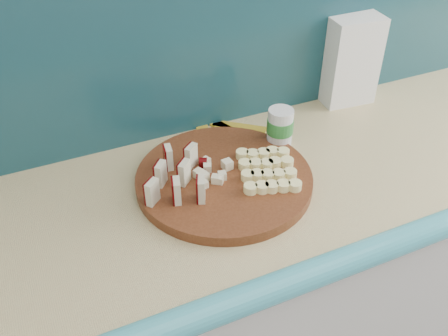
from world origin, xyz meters
TOP-DOWN VIEW (x-y plane):
  - kitchen_counter at (0.10, 1.50)m, footprint 2.20×0.63m
  - backsplash at (0.10, 1.79)m, footprint 2.20×0.02m
  - cutting_board at (-0.28, 1.53)m, footprint 0.53×0.53m
  - apple_wedges at (-0.40, 1.53)m, footprint 0.16×0.18m
  - apple_chunks at (-0.31, 1.53)m, footprint 0.06×0.07m
  - banana_slices at (-0.19, 1.49)m, footprint 0.17×0.18m
  - flour_bag at (0.21, 1.75)m, footprint 0.16×0.12m
  - canister at (-0.09, 1.61)m, footprint 0.07×0.07m
  - banana_peel at (-0.20, 1.74)m, footprint 0.21×0.17m

SIDE VIEW (x-z plane):
  - kitchen_counter at x=0.10m, z-range 0.00..0.91m
  - banana_peel at x=-0.20m, z-range 0.91..0.92m
  - cutting_board at x=-0.28m, z-range 0.91..0.94m
  - banana_slices at x=-0.19m, z-range 0.94..0.96m
  - apple_chunks at x=-0.31m, z-range 0.94..0.96m
  - apple_wedges at x=-0.40m, z-range 0.94..0.99m
  - canister at x=-0.09m, z-range 0.91..1.02m
  - flour_bag at x=0.21m, z-range 0.91..1.17m
  - backsplash at x=0.10m, z-range 0.91..1.41m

